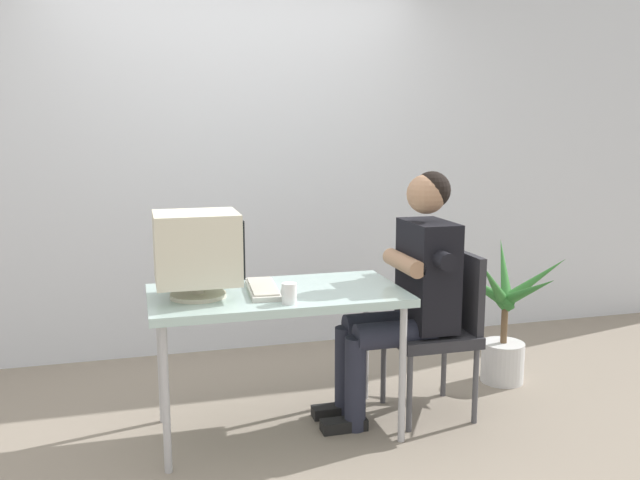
{
  "coord_description": "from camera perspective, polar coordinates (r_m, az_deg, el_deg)",
  "views": [
    {
      "loc": [
        -0.66,
        -3.19,
        1.57
      ],
      "look_at": [
        0.22,
        0.0,
        1.0
      ],
      "focal_mm": 37.55,
      "sensor_mm": 36.0,
      "label": 1
    }
  ],
  "objects": [
    {
      "name": "office_chair",
      "position": [
        3.71,
        10.24,
        -6.96
      ],
      "size": [
        0.44,
        0.44,
        0.89
      ],
      "color": "#4C4C51",
      "rests_on": "ground_plane"
    },
    {
      "name": "potted_plant",
      "position": [
        4.26,
        15.44,
        -6.9
      ],
      "size": [
        0.78,
        0.73,
        0.88
      ],
      "color": "silver",
      "rests_on": "ground_plane"
    },
    {
      "name": "crt_monitor",
      "position": [
        3.24,
        -10.39,
        -0.76
      ],
      "size": [
        0.41,
        0.35,
        0.41
      ],
      "color": "beige",
      "rests_on": "desk"
    },
    {
      "name": "ground_plane",
      "position": [
        3.62,
        -3.56,
        -15.92
      ],
      "size": [
        12.0,
        12.0,
        0.0
      ],
      "primitive_type": "plane",
      "color": "gray"
    },
    {
      "name": "desk_mug",
      "position": [
        3.12,
        -2.66,
        -4.55
      ],
      "size": [
        0.07,
        0.08,
        0.1
      ],
      "color": "white",
      "rests_on": "desk"
    },
    {
      "name": "person_seated",
      "position": [
        3.58,
        7.57,
        -3.85
      ],
      "size": [
        0.72,
        0.58,
        1.33
      ],
      "color": "black",
      "rests_on": "ground_plane"
    },
    {
      "name": "wall_back",
      "position": [
        4.69,
        -3.71,
        8.96
      ],
      "size": [
        8.0,
        0.1,
        3.0
      ],
      "primitive_type": "cube",
      "color": "silver",
      "rests_on": "ground_plane"
    },
    {
      "name": "desk",
      "position": [
        3.37,
        -3.69,
        -5.3
      ],
      "size": [
        1.26,
        0.67,
        0.75
      ],
      "color": "#B7B7BC",
      "rests_on": "ground_plane"
    },
    {
      "name": "keyboard",
      "position": [
        3.35,
        -4.9,
        -4.15
      ],
      "size": [
        0.17,
        0.43,
        0.03
      ],
      "color": "silver",
      "rests_on": "desk"
    }
  ]
}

